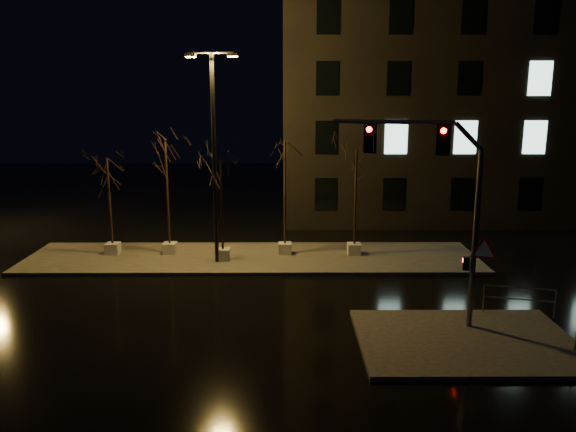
{
  "coord_description": "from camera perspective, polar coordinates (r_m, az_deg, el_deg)",
  "views": [
    {
      "loc": [
        1.61,
        -20.44,
        7.94
      ],
      "look_at": [
        1.73,
        3.15,
        2.8
      ],
      "focal_mm": 35.0,
      "sensor_mm": 36.0,
      "label": 1
    }
  ],
  "objects": [
    {
      "name": "tree_3",
      "position": [
        27.15,
        -0.32,
        5.02
      ],
      "size": [
        1.8,
        1.8,
        5.74
      ],
      "color": "beige",
      "rests_on": "median"
    },
    {
      "name": "traffic_signal_mast",
      "position": [
        19.35,
        15.43,
        2.25
      ],
      "size": [
        5.43,
        1.87,
        6.95
      ],
      "rotation": [
        0.0,
        0.0,
        -0.31
      ],
      "color": "#53555B",
      "rests_on": "sidewalk_corner"
    },
    {
      "name": "building",
      "position": [
        40.39,
        17.91,
        11.09
      ],
      "size": [
        25.0,
        12.0,
        15.0
      ],
      "primitive_type": "cube",
      "color": "black",
      "rests_on": "ground"
    },
    {
      "name": "median",
      "position": [
        27.63,
        -3.64,
        -4.27
      ],
      "size": [
        22.0,
        5.0,
        0.15
      ],
      "primitive_type": "cube",
      "color": "#403D39",
      "rests_on": "ground"
    },
    {
      "name": "sidewalk_corner",
      "position": [
        19.59,
        17.63,
        -12.0
      ],
      "size": [
        7.0,
        5.0,
        0.15
      ],
      "primitive_type": "cube",
      "color": "#403D39",
      "rests_on": "ground"
    },
    {
      "name": "guard_rail_a",
      "position": [
        21.9,
        22.46,
        -7.59
      ],
      "size": [
        2.38,
        0.68,
        1.06
      ],
      "rotation": [
        0.0,
        0.0,
        -0.26
      ],
      "color": "#53555B",
      "rests_on": "sidewalk_corner"
    },
    {
      "name": "streetlight_main",
      "position": [
        25.93,
        -7.54,
        7.23
      ],
      "size": [
        2.41,
        0.57,
        9.62
      ],
      "rotation": [
        0.0,
        0.0,
        -0.13
      ],
      "color": "black",
      "rests_on": "median"
    },
    {
      "name": "tree_1",
      "position": [
        27.82,
        -12.27,
        4.82
      ],
      "size": [
        1.8,
        1.8,
        5.68
      ],
      "color": "beige",
      "rests_on": "median"
    },
    {
      "name": "tree_4",
      "position": [
        27.3,
        6.93,
        4.27
      ],
      "size": [
        1.8,
        1.8,
        5.3
      ],
      "color": "beige",
      "rests_on": "median"
    },
    {
      "name": "tree_0",
      "position": [
        28.57,
        -17.81,
        3.51
      ],
      "size": [
        1.8,
        1.8,
        4.9
      ],
      "color": "beige",
      "rests_on": "median"
    },
    {
      "name": "ground",
      "position": [
        21.99,
        -4.53,
        -8.92
      ],
      "size": [
        90.0,
        90.0,
        0.0
      ],
      "primitive_type": "plane",
      "color": "black",
      "rests_on": "ground"
    },
    {
      "name": "tree_2",
      "position": [
        26.39,
        -6.82,
        3.38
      ],
      "size": [
        1.8,
        1.8,
        4.93
      ],
      "color": "beige",
      "rests_on": "median"
    }
  ]
}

